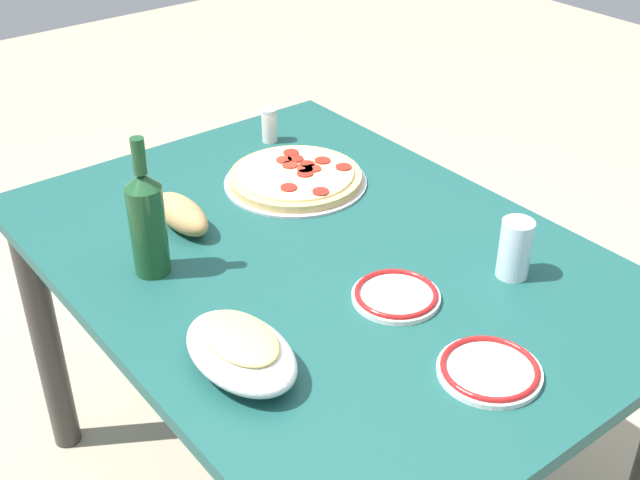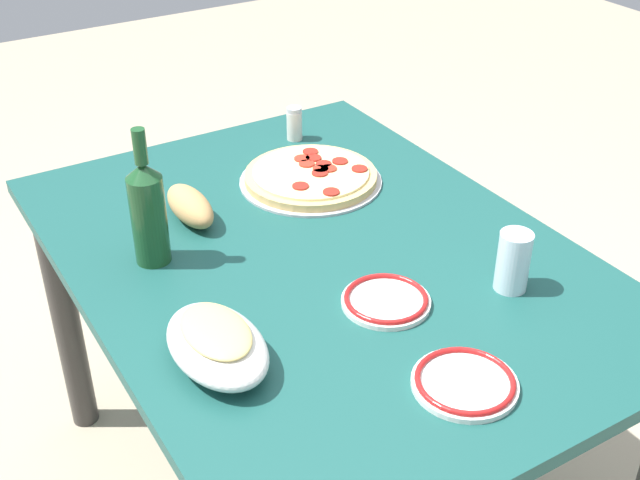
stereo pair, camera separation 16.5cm
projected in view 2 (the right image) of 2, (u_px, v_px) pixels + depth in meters
dining_table at (320, 299)px, 1.73m from camera, size 1.29×0.94×0.74m
pepperoni_pizza at (311, 177)px, 1.92m from camera, size 0.33×0.33×0.03m
baked_pasta_dish at (217, 342)px, 1.36m from camera, size 0.24×0.15×0.08m
wine_bottle at (148, 211)px, 1.59m from camera, size 0.07×0.07×0.28m
water_glass at (513, 261)px, 1.53m from camera, size 0.06×0.06×0.12m
side_plate_near at (386, 300)px, 1.52m from camera, size 0.17×0.17×0.02m
side_plate_far at (465, 382)px, 1.33m from camera, size 0.17×0.17×0.02m
bread_loaf at (190, 206)px, 1.76m from camera, size 0.18×0.07×0.07m
spice_shaker at (294, 124)px, 2.10m from camera, size 0.04×0.04×0.09m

